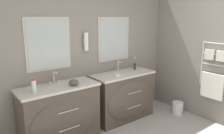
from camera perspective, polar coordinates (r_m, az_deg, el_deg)
The scene contains 11 objects.
wall_back at distance 3.79m, azimuth -6.48°, elevation 4.42°, with size 5.11×0.16×2.60m.
wall_right at distance 4.28m, azimuth 23.64°, elevation 4.23°, with size 0.13×4.14×2.60m.
vanity_left at distance 3.43m, azimuth -13.30°, elevation -11.83°, with size 1.18×0.58×0.87m.
vanity_right at distance 4.06m, azimuth 3.10°, elevation -7.56°, with size 1.18×0.58×0.87m.
faucet_left at distance 3.39m, azimuth -14.86°, elevation -2.76°, with size 0.17×0.12×0.20m.
faucet_right at distance 4.03m, azimuth 1.72°, elevation 0.09°, with size 0.17×0.12×0.20m.
toiletry_bottle at distance 3.08m, azimuth -19.72°, elevation -4.78°, with size 0.06×0.06×0.19m.
amenity_bowl at distance 3.28m, azimuth -9.96°, elevation -3.99°, with size 0.15×0.15×0.09m.
flower_vase at distance 4.22m, azimuth 5.98°, elevation 0.64°, with size 0.05×0.05×0.25m.
soap_dish at distance 3.74m, azimuth 1.36°, elevation -2.15°, with size 0.10×0.07×0.04m.
waste_bin at distance 4.55m, azimuth 16.76°, elevation -10.10°, with size 0.21×0.21×0.23m.
Camera 1 is at (-1.95, -1.08, 1.85)m, focal length 35.00 mm.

